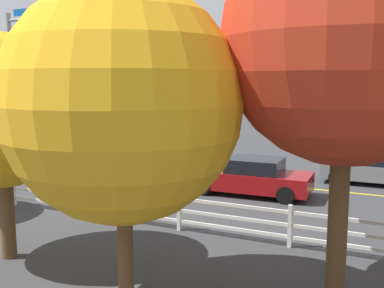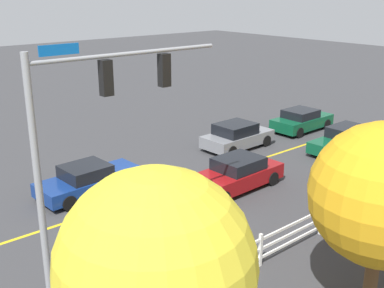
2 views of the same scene
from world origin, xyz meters
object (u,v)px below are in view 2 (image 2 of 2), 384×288
at_px(car_2, 90,180).
at_px(tree_0, 156,268).
at_px(car_4, 237,136).
at_px(car_3, 302,120).
at_px(tree_3, 382,195).
at_px(car_0, 345,140).
at_px(car_1, 235,174).

distance_m(car_2, tree_0, 12.86).
relative_size(car_2, car_4, 1.13).
distance_m(car_3, tree_3, 18.32).
distance_m(car_3, tree_0, 23.02).
bearing_deg(car_0, car_3, -110.95).
height_order(car_2, car_4, car_4).
relative_size(car_2, car_3, 1.12).
distance_m(car_0, car_3, 4.31).
xyz_separation_m(tree_0, tree_3, (-6.43, 0.75, -0.20)).
distance_m(car_0, tree_0, 19.94).
relative_size(car_4, tree_3, 0.76).
distance_m(car_2, car_3, 14.90).
relative_size(car_0, car_1, 0.97).
height_order(car_1, car_4, car_4).
height_order(car_3, tree_3, tree_3).
bearing_deg(tree_3, car_0, -144.83).
bearing_deg(car_0, car_4, -47.22).
xyz_separation_m(car_1, car_2, (5.21, -3.72, -0.04)).
bearing_deg(car_3, car_2, 179.29).
xyz_separation_m(car_1, tree_0, (9.95, 7.79, 3.17)).
xyz_separation_m(car_0, tree_0, (18.18, 7.53, 3.18)).
bearing_deg(car_4, car_3, -3.54).
height_order(car_0, car_4, car_4).
relative_size(car_1, car_4, 1.13).
bearing_deg(tree_0, car_1, -141.93).
bearing_deg(car_0, car_2, -17.85).
bearing_deg(tree_0, car_2, -112.34).
xyz_separation_m(car_3, car_4, (5.57, -0.18, 0.03)).
bearing_deg(tree_3, car_4, -121.35).
bearing_deg(car_2, car_3, -2.59).
bearing_deg(car_2, car_1, -38.43).
relative_size(car_4, tree_0, 0.73).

